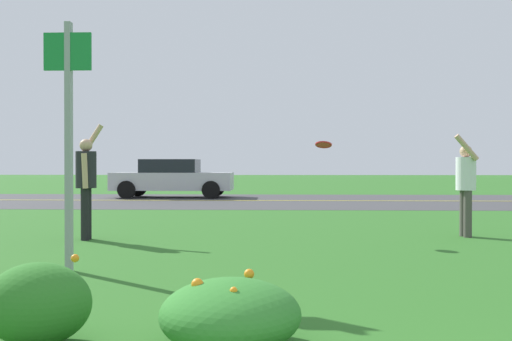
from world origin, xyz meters
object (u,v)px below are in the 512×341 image
Objects in this scene: person_catcher_white_shirt at (466,182)px; car_silver_center_left at (172,178)px; person_thrower_dark_shirt at (86,179)px; frisbee_red at (324,145)px; sign_post_near_path at (68,122)px.

car_silver_center_left is at bearing 121.08° from person_catcher_white_shirt.
person_thrower_dark_shirt is 4.01m from frisbee_red.
sign_post_near_path is 6.80m from person_catcher_white_shirt.
person_thrower_dark_shirt is 12.76m from car_silver_center_left.
sign_post_near_path is 1.65× the size of person_catcher_white_shirt.
person_catcher_white_shirt is 14.11m from car_silver_center_left.
sign_post_near_path is at bearing -135.65° from frisbee_red.
car_silver_center_left is (-1.57, 15.67, -1.02)m from sign_post_near_path.
person_thrower_dark_shirt is at bearing 104.21° from sign_post_near_path.
sign_post_near_path reaches higher than car_silver_center_left.
person_thrower_dark_shirt is at bearing -177.01° from frisbee_red.
frisbee_red is (3.96, 0.21, 0.57)m from person_thrower_dark_shirt.
person_thrower_dark_shirt is (-0.74, 2.94, -0.74)m from sign_post_near_path.
person_catcher_white_shirt is at bearing 5.78° from person_thrower_dark_shirt.
person_catcher_white_shirt is (5.71, 3.59, -0.80)m from sign_post_near_path.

